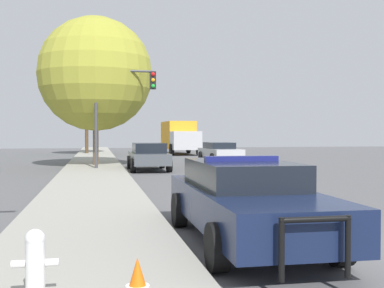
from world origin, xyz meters
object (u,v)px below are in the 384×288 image
object	(u,v)px
fire_hydrant	(35,260)
tree_sidewalk_far	(86,91)
car_background_oncoming	(220,152)
traffic_light	(120,98)
tree_sidewalk_mid	(95,74)
box_truck	(179,136)
police_car	(245,199)
car_background_midblock	(149,156)

from	to	relation	value
fire_hydrant	tree_sidewalk_far	size ratio (longest dim) A/B	0.09
tree_sidewalk_far	car_background_oncoming	bearing A→B (deg)	-57.69
fire_hydrant	tree_sidewalk_far	world-z (taller)	tree_sidewalk_far
fire_hydrant	traffic_light	size ratio (longest dim) A/B	0.14
fire_hydrant	tree_sidewalk_mid	distance (m)	22.12
fire_hydrant	tree_sidewalk_far	bearing A→B (deg)	90.27
fire_hydrant	tree_sidewalk_mid	xyz separation A→B (m)	(0.61, 21.62, 4.60)
box_truck	tree_sidewalk_far	xyz separation A→B (m)	(-8.11, 0.65, 3.94)
police_car	car_background_oncoming	xyz separation A→B (m)	(5.20, 21.66, -0.04)
car_background_midblock	tree_sidewalk_mid	world-z (taller)	tree_sidewalk_mid
car_background_midblock	fire_hydrant	bearing A→B (deg)	-99.50
traffic_light	car_background_oncoming	distance (m)	8.76
police_car	tree_sidewalk_mid	bearing A→B (deg)	-81.87
police_car	car_background_oncoming	world-z (taller)	police_car
fire_hydrant	car_background_oncoming	xyz separation A→B (m)	(8.32, 24.19, 0.19)
police_car	car_background_midblock	size ratio (longest dim) A/B	1.25
police_car	fire_hydrant	world-z (taller)	police_car
tree_sidewalk_far	police_car	bearing A→B (deg)	-84.63
box_truck	police_car	bearing A→B (deg)	81.13
tree_sidewalk_mid	box_truck	bearing A→B (deg)	64.51
car_background_midblock	tree_sidewalk_far	size ratio (longest dim) A/B	0.54
tree_sidewalk_far	tree_sidewalk_mid	world-z (taller)	tree_sidewalk_mid
tree_sidewalk_mid	fire_hydrant	bearing A→B (deg)	-91.62
fire_hydrant	car_background_oncoming	size ratio (longest dim) A/B	0.15
car_background_oncoming	fire_hydrant	bearing A→B (deg)	69.20
fire_hydrant	traffic_light	bearing A→B (deg)	84.52
car_background_midblock	car_background_oncoming	xyz separation A→B (m)	(5.11, 5.52, -0.03)
traffic_light	box_truck	world-z (taller)	traffic_light
fire_hydrant	traffic_light	xyz separation A→B (m)	(1.83, 19.10, 3.14)
police_car	tree_sidewalk_mid	xyz separation A→B (m)	(-2.51, 19.09, 4.37)
box_truck	tree_sidewalk_mid	bearing A→B (deg)	63.59
box_truck	tree_sidewalk_mid	world-z (taller)	tree_sidewalk_mid
car_background_midblock	police_car	bearing A→B (deg)	-90.05
car_background_oncoming	tree_sidewalk_far	bearing A→B (deg)	-59.51
car_background_midblock	tree_sidewalk_mid	size ratio (longest dim) A/B	0.53
police_car	tree_sidewalk_mid	distance (m)	19.74
police_car	fire_hydrant	bearing A→B (deg)	39.72
car_background_midblock	tree_sidewalk_far	xyz separation A→B (m)	(-3.38, 18.95, 4.79)
fire_hydrant	box_truck	world-z (taller)	box_truck
car_background_oncoming	tree_sidewalk_mid	distance (m)	9.25
car_background_oncoming	police_car	bearing A→B (deg)	74.68
fire_hydrant	car_background_oncoming	world-z (taller)	car_background_oncoming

